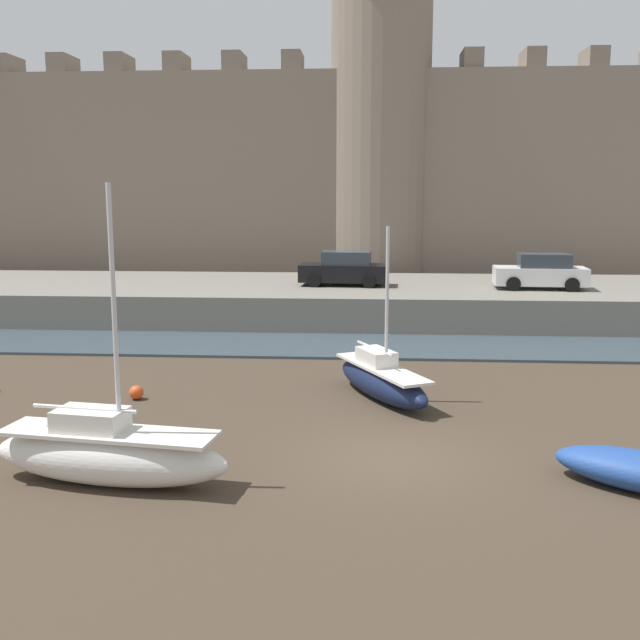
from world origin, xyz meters
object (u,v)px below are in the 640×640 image
sailboat_foreground_right (108,453)px  car_quay_centre_west (344,269)px  mooring_buoy_off_centre (136,392)px  car_quay_west (541,272)px  sailboat_midflat_centre (381,379)px

sailboat_foreground_right → car_quay_centre_west: sailboat_foreground_right is taller
mooring_buoy_off_centre → car_quay_west: bearing=43.6°
sailboat_foreground_right → car_quay_west: sailboat_foreground_right is taller
mooring_buoy_off_centre → car_quay_centre_west: bearing=69.1°
sailboat_midflat_centre → mooring_buoy_off_centre: size_ratio=12.04×
sailboat_foreground_right → mooring_buoy_off_centre: size_ratio=14.76×
car_quay_centre_west → car_quay_west: (9.00, -0.69, 0.00)m
sailboat_midflat_centre → sailboat_foreground_right: bearing=-129.8°
sailboat_midflat_centre → mooring_buoy_off_centre: bearing=-175.2°
sailboat_midflat_centre → car_quay_west: 15.26m
car_quay_centre_west → sailboat_midflat_centre: bearing=-83.4°
sailboat_midflat_centre → car_quay_west: (7.40, 13.23, 1.77)m
mooring_buoy_off_centre → car_quay_centre_west: (5.53, 14.51, 2.14)m
car_quay_centre_west → car_quay_west: bearing=-4.4°
car_quay_west → car_quay_centre_west: bearing=175.6°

